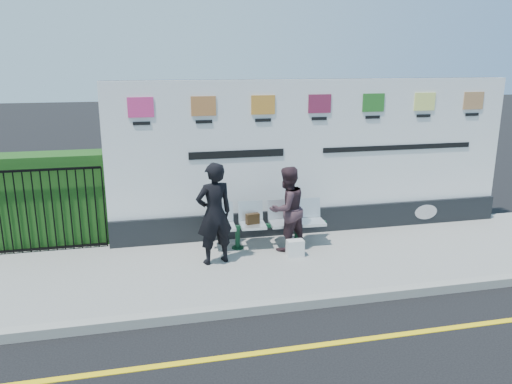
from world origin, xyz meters
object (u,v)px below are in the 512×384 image
woman_left (214,214)px  woman_right (287,209)px  bench (267,235)px  billboard (316,168)px

woman_left → woman_right: size_ratio=1.13×
bench → woman_right: 0.65m
bench → woman_right: (0.31, -0.21, 0.54)m
woman_left → woman_right: bearing=178.9°
billboard → woman_right: (-0.84, -0.87, -0.53)m
bench → woman_left: (-1.05, -0.53, 0.64)m
bench → woman_right: size_ratio=1.38×
billboard → woman_right: bearing=-134.2°
woman_left → woman_right: woman_left is taller
billboard → bench: 1.71m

